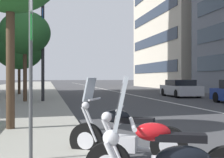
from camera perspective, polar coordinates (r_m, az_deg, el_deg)
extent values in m
cube|color=gray|center=(32.64, -18.91, -2.24)|extent=(160.00, 9.75, 0.15)
cube|color=silver|center=(38.07, -1.11, -1.99)|extent=(110.00, 0.16, 0.01)
cylinder|color=silver|center=(2.56, 3.88, -8.36)|extent=(0.59, 0.17, 0.04)
sphere|color=silver|center=(2.58, -0.19, -11.01)|extent=(0.14, 0.14, 0.14)
cube|color=#B2BCC6|center=(2.53, 1.62, -4.34)|extent=(0.46, 0.22, 0.44)
cube|color=black|center=(4.05, 12.71, -10.62)|extent=(0.43, 0.68, 0.10)
ellipsoid|color=#AD1116|center=(4.03, 7.66, -9.80)|extent=(0.39, 0.52, 0.24)
cylinder|color=silver|center=(4.04, 0.22, -12.02)|extent=(0.15, 0.31, 0.64)
cylinder|color=silver|center=(4.17, 0.52, -11.61)|extent=(0.15, 0.31, 0.64)
cylinder|color=silver|center=(4.02, 1.51, -5.51)|extent=(0.57, 0.25, 0.04)
sphere|color=silver|center=(4.06, -1.03, -7.15)|extent=(0.14, 0.14, 0.14)
cylinder|color=black|center=(5.74, -4.80, -11.35)|extent=(0.41, 0.62, 0.64)
cylinder|color=silver|center=(5.74, -4.80, -11.35)|extent=(0.27, 0.34, 0.32)
cylinder|color=black|center=(5.39, 10.59, -12.11)|extent=(0.41, 0.62, 0.64)
cylinder|color=silver|center=(5.39, 10.59, -12.11)|extent=(0.27, 0.34, 0.32)
cube|color=silver|center=(5.52, 2.64, -11.98)|extent=(0.41, 0.46, 0.28)
cube|color=black|center=(5.41, 4.51, -7.76)|extent=(0.50, 0.67, 0.10)
ellipsoid|color=black|center=(5.49, 0.91, -7.02)|extent=(0.43, 0.52, 0.24)
cylinder|color=silver|center=(5.60, -4.30, -8.47)|extent=(0.19, 0.30, 0.64)
cylinder|color=silver|center=(5.73, -3.79, -8.27)|extent=(0.19, 0.30, 0.64)
cylinder|color=silver|center=(5.58, -3.27, -3.80)|extent=(0.54, 0.32, 0.04)
sphere|color=silver|center=(5.66, -4.99, -4.97)|extent=(0.14, 0.14, 0.14)
cube|color=#B2BCC6|center=(5.61, -4.23, -1.94)|extent=(0.44, 0.32, 0.44)
cylinder|color=silver|center=(5.62, 5.84, -12.93)|extent=(0.41, 0.65, 0.16)
cylinder|color=black|center=(19.22, 19.04, -3.25)|extent=(0.63, 0.24, 0.62)
cube|color=#B7B7BC|center=(24.32, 12.68, -2.05)|extent=(4.37, 2.01, 0.72)
cube|color=black|center=(24.30, 12.68, -0.67)|extent=(2.20, 1.79, 0.45)
cylinder|color=black|center=(25.35, 9.66, -2.41)|extent=(0.63, 0.24, 0.62)
cylinder|color=black|center=(25.97, 13.21, -2.35)|extent=(0.63, 0.24, 0.62)
cylinder|color=black|center=(22.70, 12.07, -2.71)|extent=(0.63, 0.24, 0.62)
cylinder|color=black|center=(23.39, 15.95, -2.63)|extent=(0.63, 0.24, 0.62)
cylinder|color=#47494C|center=(5.05, -15.00, 1.24)|extent=(0.06, 0.06, 2.82)
cube|color=silver|center=(5.20, -14.85, 14.12)|extent=(0.32, 0.02, 0.40)
cube|color=#1E8C33|center=(5.11, -14.84, 9.21)|extent=(0.32, 0.02, 0.40)
cylinder|color=#232326|center=(17.91, -12.84, 8.29)|extent=(0.18, 0.18, 7.67)
cube|color=#194C99|center=(17.68, -12.87, 10.85)|extent=(0.56, 0.03, 1.10)
cube|color=#194C99|center=(18.37, -12.83, 10.44)|extent=(0.56, 0.03, 1.10)
cylinder|color=#473323|center=(8.32, -18.51, 1.98)|extent=(0.22, 0.22, 3.15)
cylinder|color=#473323|center=(17.74, -16.00, 0.45)|extent=(0.22, 0.22, 2.79)
ellipsoid|color=#265B28|center=(17.92, -16.01, 8.35)|extent=(2.85, 2.85, 2.42)
cylinder|color=#473323|center=(25.74, -17.01, -0.27)|extent=(0.22, 0.22, 2.21)
ellipsoid|color=#265B28|center=(25.85, -17.01, 5.46)|extent=(3.94, 3.94, 3.35)
cube|color=#232D3D|center=(46.08, 7.51, 2.10)|extent=(18.29, 0.08, 1.50)
cube|color=#232D3D|center=(46.39, 7.51, 7.06)|extent=(18.29, 0.08, 1.50)
cube|color=#232D3D|center=(47.04, 7.52, 11.91)|extent=(18.29, 0.08, 1.50)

